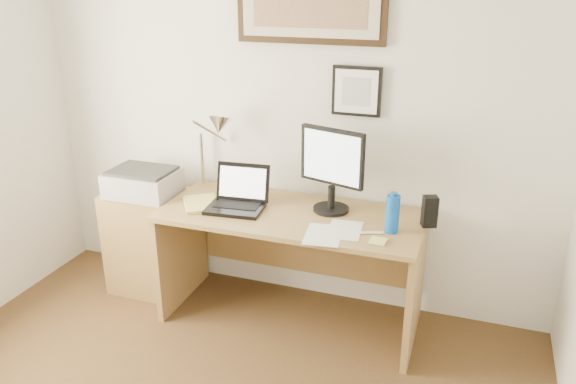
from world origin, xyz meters
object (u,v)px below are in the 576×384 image
at_px(water_bottle, 393,214).
at_px(printer, 143,182).
at_px(laptop, 238,199).
at_px(desk, 295,242).
at_px(lcd_monitor, 332,166).
at_px(side_cabinet, 149,241).
at_px(book, 184,205).

height_order(water_bottle, printer, water_bottle).
bearing_deg(water_bottle, laptop, 177.61).
relative_size(desk, lcd_monitor, 3.08).
bearing_deg(desk, laptop, -161.24).
xyz_separation_m(water_bottle, lcd_monitor, (-0.40, 0.18, 0.18)).
height_order(water_bottle, lcd_monitor, lcd_monitor).
bearing_deg(lcd_monitor, printer, -175.74).
relative_size(side_cabinet, book, 2.61).
relative_size(side_cabinet, printer, 1.66).
height_order(side_cabinet, laptop, laptop).
bearing_deg(book, water_bottle, 2.60).
bearing_deg(water_bottle, lcd_monitor, 156.27).
xyz_separation_m(side_cabinet, printer, (0.03, -0.04, 0.45)).
bearing_deg(water_bottle, book, -177.40).
bearing_deg(desk, printer, -176.06).
bearing_deg(water_bottle, desk, 166.09).
distance_m(book, lcd_monitor, 0.95).
height_order(desk, printer, printer).
bearing_deg(laptop, lcd_monitor, 13.75).
relative_size(desk, printer, 3.64).
bearing_deg(book, printer, 159.86).
distance_m(desk, printer, 1.09).
bearing_deg(lcd_monitor, water_bottle, -23.73).
distance_m(water_bottle, desk, 0.73).
bearing_deg(printer, water_bottle, -2.84).
xyz_separation_m(side_cabinet, lcd_monitor, (1.29, 0.06, 0.68)).
xyz_separation_m(book, desk, (0.66, 0.21, -0.25)).
bearing_deg(printer, lcd_monitor, 4.26).
distance_m(laptop, printer, 0.71).
distance_m(water_bottle, laptop, 0.96).
bearing_deg(printer, desk, 3.94).
height_order(water_bottle, desk, water_bottle).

